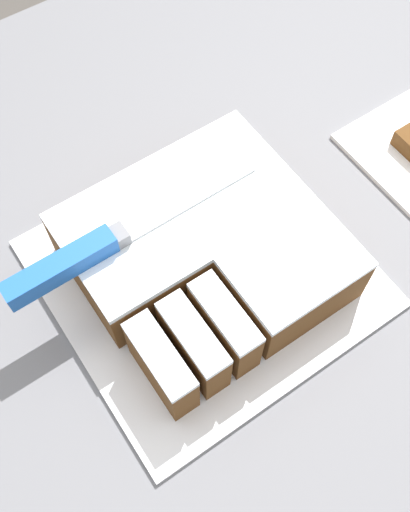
{
  "coord_description": "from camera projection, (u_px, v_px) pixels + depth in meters",
  "views": [
    {
      "loc": [
        -0.23,
        -0.18,
        1.48
      ],
      "look_at": [
        -0.06,
        0.06,
        0.94
      ],
      "focal_mm": 42.0,
      "sensor_mm": 36.0,
      "label": 1
    }
  ],
  "objects": [
    {
      "name": "cake",
      "position": [
        206.0,
        251.0,
        0.62
      ],
      "size": [
        0.24,
        0.23,
        0.07
      ],
      "color": "brown",
      "rests_on": "cake_board"
    },
    {
      "name": "knife",
      "position": [
        82.0,
        256.0,
        0.56
      ],
      "size": [
        0.28,
        0.02,
        0.02
      ],
      "rotation": [
        0.0,
        0.0,
        0.01
      ],
      "color": "silver",
      "rests_on": "cake"
    },
    {
      "name": "countertop",
      "position": [
        254.0,
        396.0,
        1.04
      ],
      "size": [
        1.4,
        1.1,
        0.9
      ],
      "color": "slate",
      "rests_on": "ground_plane"
    },
    {
      "name": "ground_plane",
      "position": [
        240.0,
        446.0,
        1.44
      ],
      "size": [
        8.0,
        8.0,
        0.0
      ],
      "primitive_type": "plane",
      "color": "#4C4742"
    },
    {
      "name": "cake_board",
      "position": [
        205.0,
        273.0,
        0.65
      ],
      "size": [
        0.32,
        0.31,
        0.01
      ],
      "color": "silver",
      "rests_on": "countertop"
    }
  ]
}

